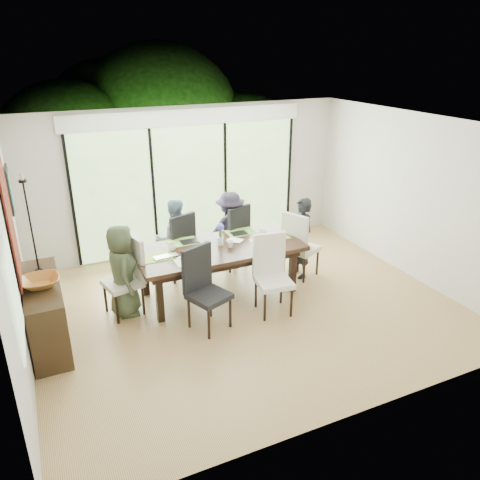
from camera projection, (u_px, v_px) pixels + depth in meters
name	position (u px, v px, depth m)	size (l,w,h in m)	color
floor	(247.00, 307.00, 7.07)	(6.00, 5.00, 0.01)	olive
ceiling	(248.00, 125.00, 6.03)	(6.00, 5.00, 0.01)	white
wall_back	(189.00, 180.00, 8.66)	(6.00, 0.02, 2.70)	beige
wall_front	(360.00, 307.00, 4.44)	(6.00, 0.02, 2.70)	beige
wall_left	(12.00, 261.00, 5.40)	(0.02, 5.00, 2.70)	beige
wall_right	(412.00, 197.00, 7.70)	(0.02, 5.00, 2.70)	white
glass_doors	(190.00, 188.00, 8.68)	(4.20, 0.02, 2.30)	#598C3F
blinds_header	(188.00, 117.00, 8.18)	(4.40, 0.06, 0.28)	white
mullion_a	(72.00, 203.00, 7.87)	(0.05, 0.04, 2.30)	black
mullion_b	(154.00, 193.00, 8.41)	(0.05, 0.04, 2.30)	black
mullion_c	(225.00, 184.00, 8.94)	(0.05, 0.04, 2.30)	black
mullion_d	(289.00, 177.00, 9.48)	(0.05, 0.04, 2.30)	black
side_window	(14.00, 295.00, 4.35)	(0.02, 0.90, 1.00)	#8CAD7F
deck	(179.00, 234.00, 9.94)	(6.00, 1.80, 0.10)	#4F3521
rail_top	(166.00, 197.00, 10.39)	(6.00, 0.08, 0.06)	brown
foliage_left	(71.00, 156.00, 10.20)	(3.20, 3.20, 3.20)	#14380F
foliage_mid	(161.00, 128.00, 11.41)	(4.00, 4.00, 4.00)	#14380F
foliage_right	(241.00, 150.00, 11.63)	(2.80, 2.80, 2.80)	#14380F
foliage_far	(115.00, 134.00, 11.68)	(3.60, 3.60, 3.60)	#14380F
table_top	(219.00, 248.00, 7.19)	(2.56, 1.17, 0.06)	black
table_apron	(219.00, 254.00, 7.23)	(2.34, 0.96, 0.11)	black
table_leg_fl	(160.00, 298.00, 6.57)	(0.10, 0.10, 0.74)	black
table_leg_fr	(293.00, 270.00, 7.40)	(0.10, 0.10, 0.74)	black
table_leg_bl	(145.00, 273.00, 7.29)	(0.10, 0.10, 0.74)	black
table_leg_br	(267.00, 250.00, 8.12)	(0.10, 0.10, 0.74)	black
chair_left_end	(122.00, 277.00, 6.68)	(0.49, 0.49, 1.17)	silver
chair_right_end	(302.00, 243.00, 7.83)	(0.49, 0.49, 1.17)	beige
chair_far_left	(175.00, 244.00, 7.80)	(0.49, 0.49, 1.17)	black
chair_far_right	(230.00, 235.00, 8.18)	(0.49, 0.49, 1.17)	black
chair_near_left	(209.00, 290.00, 6.34)	(0.49, 0.49, 1.17)	black
chair_near_right	(274.00, 276.00, 6.72)	(0.49, 0.49, 1.17)	white
person_left_end	(123.00, 271.00, 6.65)	(0.64, 0.40, 1.37)	#3E4A31
person_right_end	(301.00, 238.00, 7.79)	(0.64, 0.40, 1.37)	black
person_far_left	(175.00, 239.00, 7.75)	(0.64, 0.40, 1.37)	slate
person_far_right	(230.00, 230.00, 8.13)	(0.64, 0.40, 1.37)	#241E2E
placemat_left	(158.00, 257.00, 6.81)	(0.47, 0.34, 0.01)	#89A33A
placemat_right	(273.00, 237.00, 7.54)	(0.47, 0.34, 0.01)	#8CA139
placemat_far_l	(183.00, 242.00, 7.34)	(0.47, 0.34, 0.01)	#81BD43
placemat_far_r	(240.00, 232.00, 7.72)	(0.47, 0.34, 0.01)	#70A239
placemat_paper	(191.00, 260.00, 6.71)	(0.47, 0.34, 0.01)	white
tablet_far_l	(190.00, 241.00, 7.33)	(0.28, 0.19, 0.01)	black
tablet_far_r	(239.00, 233.00, 7.66)	(0.26, 0.18, 0.01)	black
papers	(261.00, 240.00, 7.40)	(0.32, 0.23, 0.00)	white
platter_base	(191.00, 259.00, 6.71)	(0.28, 0.28, 0.03)	white
platter_snacks	(191.00, 258.00, 6.70)	(0.21, 0.21, 0.01)	#C67F17
vase	(220.00, 241.00, 7.21)	(0.09, 0.09, 0.13)	silver
hyacinth_stems	(220.00, 233.00, 7.17)	(0.04, 0.04, 0.17)	#337226
hyacinth_blooms	(220.00, 227.00, 7.12)	(0.12, 0.12, 0.12)	#5E54D2
laptop	(167.00, 258.00, 6.76)	(0.35, 0.23, 0.03)	silver
cup_a	(172.00, 247.00, 7.02)	(0.13, 0.13, 0.10)	white
cup_b	(230.00, 244.00, 7.13)	(0.11, 0.11, 0.10)	white
cup_c	(262.00, 233.00, 7.55)	(0.13, 0.13, 0.10)	white
book	(232.00, 242.00, 7.31)	(0.17, 0.24, 0.02)	white
sideboard	(46.00, 312.00, 6.09)	(0.44, 1.56, 0.88)	black
bowl	(40.00, 282.00, 5.81)	(0.46, 0.46, 0.11)	#9A5F21
candlestick_base	(39.00, 270.00, 6.21)	(0.10, 0.10, 0.04)	black
candlestick_shaft	(31.00, 227.00, 5.97)	(0.02, 0.02, 1.22)	black
candlestick_pan	(23.00, 181.00, 5.74)	(0.10, 0.10, 0.03)	black
candle	(22.00, 176.00, 5.72)	(0.04, 0.04, 0.10)	silver
tapestry	(10.00, 221.00, 5.61)	(0.02, 1.00, 1.50)	maroon
art_frame	(9.00, 189.00, 6.69)	(0.03, 0.55, 0.65)	black
art_canvas	(11.00, 189.00, 6.69)	(0.01, 0.45, 0.55)	#1B5757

